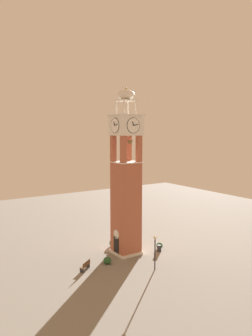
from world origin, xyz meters
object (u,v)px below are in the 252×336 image
(park_bench, at_px, (85,265))
(trash_bin, at_px, (159,248))
(clock_tower, at_px, (126,186))
(lamp_post, at_px, (155,246))

(park_bench, xyz_separation_m, trash_bin, (0.07, 9.84, -0.08))
(clock_tower, xyz_separation_m, trash_bin, (1.75, 3.64, -7.71))
(clock_tower, xyz_separation_m, park_bench, (1.68, -6.20, -7.63))
(lamp_post, xyz_separation_m, trash_bin, (-3.90, 3.73, -2.15))
(park_bench, height_order, trash_bin, park_bench)
(trash_bin, bearing_deg, lamp_post, -43.78)
(clock_tower, relative_size, park_bench, 12.48)
(lamp_post, distance_m, trash_bin, 5.81)
(park_bench, height_order, lamp_post, lamp_post)
(park_bench, relative_size, lamp_post, 0.42)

